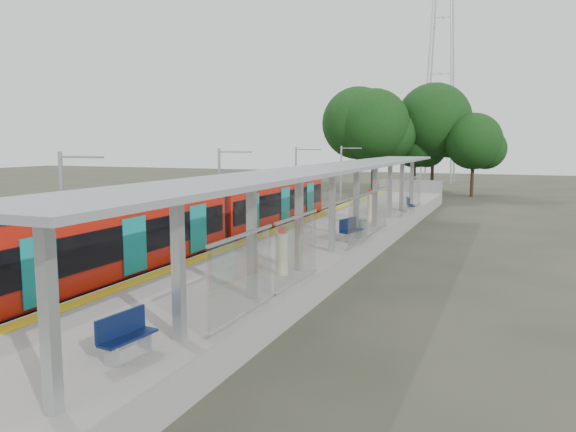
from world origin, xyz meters
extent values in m
plane|color=#474438|center=(0.00, 0.00, 0.00)|extent=(200.00, 200.00, 0.00)
cube|color=#59544C|center=(-4.50, 20.00, 0.12)|extent=(3.00, 70.00, 0.24)
cube|color=gray|center=(0.00, 20.00, 0.50)|extent=(6.00, 50.00, 1.00)
cube|color=yellow|center=(-2.55, 20.00, 1.01)|extent=(0.60, 50.00, 0.02)
cube|color=#9EA0A5|center=(0.00, 44.95, 1.60)|extent=(6.00, 0.10, 1.20)
cube|color=black|center=(-4.50, 7.07, 0.65)|extent=(2.50, 13.50, 0.70)
cube|color=#B6180D|center=(-4.50, 7.07, 2.25)|extent=(2.65, 13.50, 2.50)
cube|color=black|center=(-4.50, 7.07, 2.30)|extent=(2.72, 12.96, 1.20)
cube|color=black|center=(-4.50, 7.07, 3.55)|extent=(2.40, 12.82, 0.15)
cube|color=#0C7D7B|center=(-3.14, 7.07, 2.10)|extent=(0.04, 1.30, 2.00)
cube|color=black|center=(-4.50, 21.17, 0.65)|extent=(2.50, 13.50, 0.70)
cube|color=#B6180D|center=(-4.50, 21.17, 2.25)|extent=(2.65, 13.50, 2.50)
cube|color=black|center=(-4.50, 21.17, 2.30)|extent=(2.72, 12.96, 1.20)
cube|color=black|center=(-4.50, 21.17, 3.55)|extent=(2.40, 12.83, 0.15)
cube|color=#0C7D7B|center=(-3.14, 21.17, 2.10)|extent=(0.04, 1.30, 2.00)
cylinder|color=black|center=(-4.50, 16.45, 0.35)|extent=(2.20, 0.70, 0.70)
cube|color=black|center=(-4.50, 14.12, 2.00)|extent=(2.30, 0.80, 2.40)
cube|color=#9EA0A5|center=(2.00, -2.00, 2.75)|extent=(0.25, 0.25, 3.50)
cube|color=#9EA0A5|center=(2.00, 2.00, 2.75)|extent=(0.25, 0.25, 3.50)
cube|color=#9EA0A5|center=(2.00, 6.00, 2.75)|extent=(0.25, 0.25, 3.50)
cube|color=#9EA0A5|center=(2.00, 10.00, 2.75)|extent=(0.25, 0.25, 3.50)
cube|color=#9EA0A5|center=(2.00, 14.00, 2.75)|extent=(0.25, 0.25, 3.50)
cube|color=#9EA0A5|center=(2.00, 18.00, 2.75)|extent=(0.25, 0.25, 3.50)
cube|color=#9EA0A5|center=(2.00, 22.00, 2.75)|extent=(0.25, 0.25, 3.50)
cube|color=#9EA0A5|center=(2.00, 26.00, 2.75)|extent=(0.25, 0.25, 3.50)
cube|color=#9EA0A5|center=(2.00, 30.00, 2.75)|extent=(0.25, 0.25, 3.50)
cube|color=#9EA0A5|center=(2.00, 34.00, 2.75)|extent=(0.25, 0.25, 3.50)
cube|color=gray|center=(1.60, 16.00, 4.58)|extent=(3.20, 38.00, 0.16)
cylinder|color=#9EA0A5|center=(0.05, 16.00, 4.50)|extent=(0.24, 38.00, 0.24)
cube|color=silver|center=(2.70, 4.00, 2.20)|extent=(0.05, 3.70, 2.20)
cube|color=silver|center=(2.70, 8.00, 2.20)|extent=(0.05, 3.70, 2.20)
cube|color=silver|center=(2.70, 16.00, 2.20)|extent=(0.05, 3.70, 2.20)
cube|color=silver|center=(2.70, 20.00, 2.20)|extent=(0.05, 3.70, 2.20)
cube|color=silver|center=(2.70, 28.00, 2.20)|extent=(0.05, 3.70, 2.20)
cube|color=silver|center=(2.70, 32.00, 2.20)|extent=(0.05, 3.70, 2.20)
cylinder|color=#382316|center=(-6.99, 51.64, 2.62)|extent=(0.36, 0.36, 5.23)
sphere|color=#183F12|center=(-6.99, 51.64, 7.85)|extent=(7.95, 7.95, 7.95)
cylinder|color=#382316|center=(-5.08, 50.84, 2.54)|extent=(0.36, 0.36, 5.08)
sphere|color=#183F12|center=(-5.08, 50.84, 7.62)|extent=(7.73, 7.73, 7.73)
cylinder|color=#382316|center=(-1.34, 55.24, 1.98)|extent=(0.36, 0.36, 3.95)
sphere|color=#183F12|center=(-1.34, 55.24, 5.93)|extent=(6.01, 6.01, 6.01)
cylinder|color=#382316|center=(0.65, 55.26, 2.72)|extent=(0.36, 0.36, 5.43)
sphere|color=#183F12|center=(0.65, 55.26, 8.15)|extent=(8.26, 8.26, 8.26)
cylinder|color=#382316|center=(5.06, 53.48, 1.96)|extent=(0.36, 0.36, 3.91)
sphere|color=#183F12|center=(5.06, 53.48, 5.87)|extent=(5.95, 5.95, 5.95)
cylinder|color=#9EA0A5|center=(-6.30, 7.00, 2.70)|extent=(0.16, 0.16, 5.40)
cube|color=#9EA0A5|center=(-5.30, 7.00, 5.20)|extent=(2.00, 0.08, 0.08)
cylinder|color=#9EA0A5|center=(-6.30, 19.00, 2.70)|extent=(0.16, 0.16, 5.40)
cube|color=#9EA0A5|center=(-5.30, 19.00, 5.20)|extent=(2.00, 0.08, 0.08)
cylinder|color=#9EA0A5|center=(-6.30, 31.00, 2.70)|extent=(0.16, 0.16, 5.40)
cube|color=#9EA0A5|center=(-5.30, 31.00, 5.20)|extent=(2.00, 0.08, 0.08)
cylinder|color=#9EA0A5|center=(-6.30, 43.00, 2.70)|extent=(0.16, 0.16, 5.40)
cube|color=#9EA0A5|center=(-5.30, 43.00, 5.20)|extent=(2.00, 0.08, 0.08)
cube|color=#0D1B45|center=(1.55, 0.65, 1.44)|extent=(0.60, 1.50, 0.06)
cube|color=#0D1B45|center=(1.35, 0.65, 1.73)|extent=(0.23, 1.46, 0.54)
cube|color=#9EA0A5|center=(1.55, 0.07, 1.21)|extent=(0.39, 0.10, 0.43)
cube|color=#9EA0A5|center=(1.55, 1.23, 1.21)|extent=(0.39, 0.10, 0.43)
cube|color=#0D1B45|center=(2.11, 16.89, 1.48)|extent=(0.81, 1.68, 0.06)
cube|color=#0D1B45|center=(1.90, 16.89, 1.81)|extent=(0.40, 1.59, 0.59)
cube|color=#9EA0A5|center=(2.11, 16.25, 1.24)|extent=(0.43, 0.15, 0.47)
cube|color=#9EA0A5|center=(2.11, 17.54, 1.24)|extent=(0.43, 0.15, 0.47)
cube|color=#0D1B45|center=(2.70, 29.72, 1.43)|extent=(0.84, 1.49, 0.06)
cube|color=#0D1B45|center=(2.51, 29.72, 1.71)|extent=(0.49, 1.38, 0.52)
cube|color=#9EA0A5|center=(2.70, 29.15, 1.21)|extent=(0.38, 0.17, 0.42)
cube|color=#9EA0A5|center=(2.70, 30.29, 1.21)|extent=(0.38, 0.17, 0.42)
cylinder|color=beige|center=(1.70, 9.10, 1.74)|extent=(0.40, 0.40, 1.49)
cube|color=red|center=(1.70, 9.10, 2.64)|extent=(0.35, 0.17, 0.25)
cylinder|color=beige|center=(1.26, 24.07, 1.81)|extent=(0.43, 0.43, 1.61)
cube|color=red|center=(1.26, 24.07, 2.77)|extent=(0.37, 0.22, 0.27)
cylinder|color=#9EA0A5|center=(2.29, 18.13, 1.43)|extent=(0.51, 0.51, 0.86)
camera|label=1|loc=(9.30, -9.08, 5.72)|focal=35.00mm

